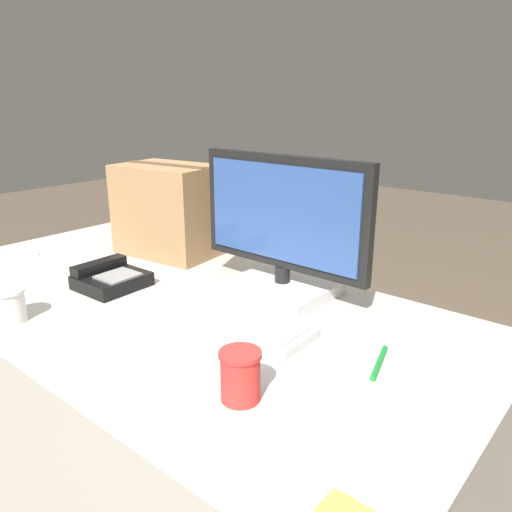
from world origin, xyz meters
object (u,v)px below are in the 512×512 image
paper_cup_left (9,305)px  paper_cup_right (240,375)px  monitor (283,237)px  keyboard (226,319)px  pen_marker (379,362)px  cardboard_box (169,210)px  spoon (28,253)px  desk_phone (110,278)px

paper_cup_left → paper_cup_right: 0.70m
monitor → paper_cup_right: bearing=-61.1°
monitor → keyboard: 0.30m
paper_cup_left → paper_cup_right: paper_cup_right is taller
pen_marker → keyboard: bearing=83.4°
pen_marker → cardboard_box: bearing=59.6°
pen_marker → monitor: bearing=48.9°
spoon → paper_cup_right: bearing=-28.3°
monitor → spoon: 1.02m
paper_cup_left → spoon: (-0.54, 0.31, -0.04)m
paper_cup_left → spoon: paper_cup_left is taller
paper_cup_right → cardboard_box: (-0.82, 0.54, 0.11)m
paper_cup_right → pen_marker: size_ratio=0.71×
monitor → paper_cup_left: (-0.42, -0.60, -0.13)m
paper_cup_left → cardboard_box: 0.68m
paper_cup_left → pen_marker: 0.93m
spoon → pen_marker: pen_marker is taller
keyboard → desk_phone: desk_phone is taller
keyboard → spoon: bearing=178.9°
monitor → keyboard: size_ratio=1.19×
keyboard → paper_cup_left: paper_cup_left is taller
paper_cup_left → cardboard_box: size_ratio=0.23×
desk_phone → spoon: bearing=178.5°
monitor → cardboard_box: monitor is taller
monitor → pen_marker: bearing=-24.9°
paper_cup_right → keyboard: bearing=138.2°
monitor → pen_marker: size_ratio=3.89×
desk_phone → paper_cup_right: (0.70, -0.19, 0.02)m
paper_cup_right → spoon: (-1.22, 0.18, -0.05)m
paper_cup_right → monitor: bearing=118.9°
paper_cup_right → cardboard_box: size_ratio=0.27×
keyboard → desk_phone: bearing=-178.9°
keyboard → paper_cup_right: 0.34m
spoon → cardboard_box: 0.56m
spoon → cardboard_box: size_ratio=0.42×
pen_marker → paper_cup_right: bearing=137.0°
cardboard_box → pen_marker: 1.01m
spoon → pen_marker: 1.38m
keyboard → paper_cup_left: (-0.44, -0.35, 0.03)m
paper_cup_left → pen_marker: bearing=26.4°
desk_phone → spoon: 0.52m
keyboard → paper_cup_left: size_ratio=5.34×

